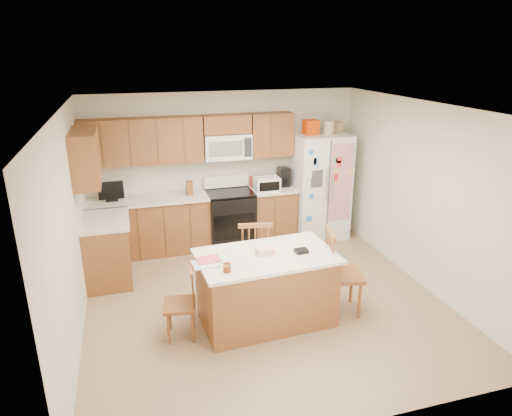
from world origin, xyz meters
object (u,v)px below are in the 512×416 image
object	(u,v)px
island	(266,288)
windsor_chair_left	(182,304)
windsor_chair_back	(254,258)
windsor_chair_right	(341,274)
stove	(230,217)
refrigerator	(319,185)

from	to	relation	value
island	windsor_chair_left	bearing A→B (deg)	-178.07
windsor_chair_back	windsor_chair_right	distance (m)	1.17
windsor_chair_right	island	bearing A→B (deg)	176.89
stove	windsor_chair_right	bearing A→B (deg)	-71.04
refrigerator	island	xyz separation A→B (m)	(-1.68, -2.33, -0.48)
stove	windsor_chair_back	xyz separation A→B (m)	(-0.06, -1.70, 0.03)
island	windsor_chair_back	world-z (taller)	windsor_chair_back
stove	refrigerator	xyz separation A→B (m)	(1.57, -0.06, 0.45)
windsor_chair_back	island	bearing A→B (deg)	-94.33
windsor_chair_right	refrigerator	bearing A→B (deg)	72.96
windsor_chair_left	windsor_chair_right	world-z (taller)	windsor_chair_right
island	stove	bearing A→B (deg)	87.27
stove	windsor_chair_right	size ratio (longest dim) A/B	1.04
windsor_chair_back	stove	bearing A→B (deg)	87.92
stove	windsor_chair_back	distance (m)	1.70
stove	windsor_chair_left	xyz separation A→B (m)	(-1.12, -2.43, -0.06)
stove	island	bearing A→B (deg)	-92.73
windsor_chair_back	windsor_chair_right	xyz separation A→B (m)	(0.90, -0.75, 0.01)
stove	windsor_chair_back	world-z (taller)	stove
stove	refrigerator	size ratio (longest dim) A/B	0.55
island	windsor_chair_back	bearing A→B (deg)	85.67
refrigerator	windsor_chair_right	size ratio (longest dim) A/B	1.88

